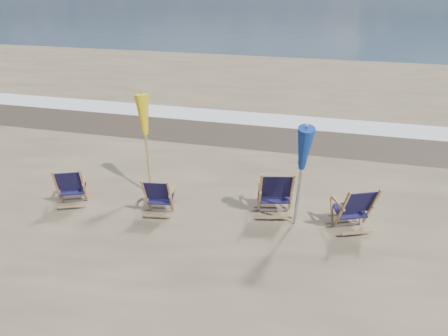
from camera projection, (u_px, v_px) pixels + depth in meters
The scene contains 8 objects.
surf_foam at pixel (270, 120), 14.68m from camera, with size 200.00×1.40×0.01m, color silver.
wet_sand_strip at pixel (262, 135), 13.36m from camera, with size 200.00×2.60×0.00m, color #42362A.
beach_chair_0 at pixel (84, 187), 9.11m from camera, with size 0.61×0.69×0.95m, color #141236, non-canonical shape.
beach_chair_1 at pixel (170, 198), 8.70m from camera, with size 0.58×0.65×0.91m, color #141236, non-canonical shape.
beach_chair_2 at pixel (291, 195), 8.62m from camera, with size 0.70×0.79×1.10m, color #141236, non-canonical shape.
beach_chair_3 at pixel (371, 209), 8.17m from camera, with size 0.67×0.75×1.04m, color #141236, non-canonical shape.
umbrella_yellow at pixel (145, 121), 9.10m from camera, with size 0.30×0.30×2.26m.
umbrella_blue at pixel (302, 149), 7.76m from camera, with size 0.30×0.30×2.23m.
Camera 1 is at (2.06, -5.67, 4.59)m, focal length 35.00 mm.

